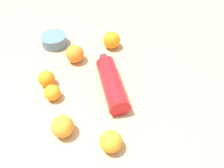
% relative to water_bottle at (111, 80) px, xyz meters
% --- Properties ---
extents(ground_plane, '(2.40, 2.40, 0.00)m').
position_rel_water_bottle_xyz_m(ground_plane, '(-0.02, -0.02, -0.04)').
color(ground_plane, tan).
extents(water_bottle, '(0.27, 0.25, 0.08)m').
position_rel_water_bottle_xyz_m(water_bottle, '(0.00, 0.00, 0.00)').
color(water_bottle, red).
rests_on(water_bottle, ground_plane).
extents(orange_0, '(0.08, 0.08, 0.08)m').
position_rel_water_bottle_xyz_m(orange_0, '(0.23, 0.12, 0.00)').
color(orange_0, orange).
rests_on(orange_0, ground_plane).
extents(orange_1, '(0.07, 0.07, 0.07)m').
position_rel_water_bottle_xyz_m(orange_1, '(-0.26, 0.04, -0.00)').
color(orange_1, orange).
rests_on(orange_1, ground_plane).
extents(orange_2, '(0.06, 0.06, 0.06)m').
position_rel_water_bottle_xyz_m(orange_2, '(-0.11, 0.23, -0.01)').
color(orange_2, orange).
rests_on(orange_2, ground_plane).
extents(orange_3, '(0.07, 0.07, 0.07)m').
position_rel_water_bottle_xyz_m(orange_3, '(-0.23, -0.12, -0.00)').
color(orange_3, orange).
rests_on(orange_3, ground_plane).
extents(orange_4, '(0.06, 0.06, 0.06)m').
position_rel_water_bottle_xyz_m(orange_4, '(-0.15, 0.16, -0.01)').
color(orange_4, orange).
rests_on(orange_4, ground_plane).
extents(orange_5, '(0.08, 0.08, 0.08)m').
position_rel_water_bottle_xyz_m(orange_5, '(0.06, 0.21, 0.00)').
color(orange_5, orange).
rests_on(orange_5, ground_plane).
extents(ceramic_bowl, '(0.12, 0.12, 0.05)m').
position_rel_water_bottle_xyz_m(ceramic_bowl, '(0.12, 0.37, -0.01)').
color(ceramic_bowl, slate).
rests_on(ceramic_bowl, ground_plane).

